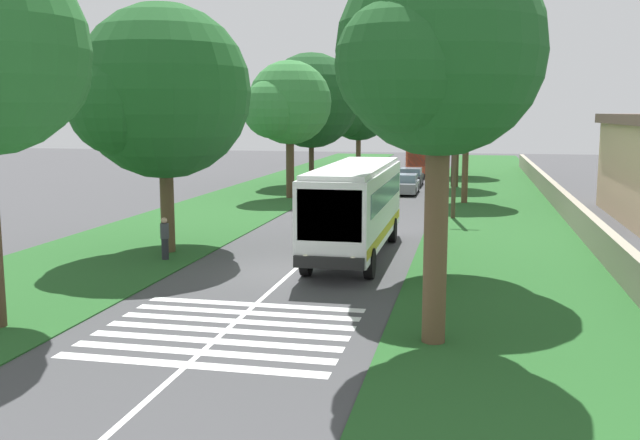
% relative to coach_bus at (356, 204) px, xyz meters
% --- Properties ---
extents(ground, '(160.00, 160.00, 0.00)m').
position_rel_coach_bus_xyz_m(ground, '(-3.52, 1.80, -2.15)').
color(ground, '#424244').
extents(grass_verge_left, '(120.00, 8.00, 0.04)m').
position_rel_coach_bus_xyz_m(grass_verge_left, '(11.48, 10.00, -2.13)').
color(grass_verge_left, '#235623').
rests_on(grass_verge_left, ground).
extents(grass_verge_right, '(120.00, 8.00, 0.04)m').
position_rel_coach_bus_xyz_m(grass_verge_right, '(11.48, -6.40, -2.13)').
color(grass_verge_right, '#235623').
rests_on(grass_verge_right, ground).
extents(centre_line, '(110.00, 0.16, 0.01)m').
position_rel_coach_bus_xyz_m(centre_line, '(11.48, 1.80, -2.14)').
color(centre_line, silver).
rests_on(centre_line, ground).
extents(coach_bus, '(11.16, 2.62, 3.73)m').
position_rel_coach_bus_xyz_m(coach_bus, '(0.00, 0.00, 0.00)').
color(coach_bus, white).
rests_on(coach_bus, ground).
extents(zebra_crossing, '(5.85, 6.80, 0.01)m').
position_rel_coach_bus_xyz_m(zebra_crossing, '(-10.80, 1.80, -2.14)').
color(zebra_crossing, silver).
rests_on(zebra_crossing, ground).
extents(trailing_car_0, '(4.30, 1.78, 1.43)m').
position_rel_coach_bus_xyz_m(trailing_car_0, '(16.92, 3.43, -1.48)').
color(trailing_car_0, gold).
rests_on(trailing_car_0, ground).
extents(trailing_car_1, '(4.30, 1.78, 1.43)m').
position_rel_coach_bus_xyz_m(trailing_car_1, '(23.03, 0.06, -1.48)').
color(trailing_car_1, gray).
rests_on(trailing_car_1, ground).
extents(trailing_car_2, '(4.30, 1.78, 1.43)m').
position_rel_coach_bus_xyz_m(trailing_car_2, '(28.79, 0.13, -1.48)').
color(trailing_car_2, black).
rests_on(trailing_car_2, ground).
extents(trailing_minibus_0, '(6.00, 2.14, 2.53)m').
position_rel_coach_bus_xyz_m(trailing_minibus_0, '(38.10, 0.09, -0.60)').
color(trailing_minibus_0, '#CC4C33').
rests_on(trailing_minibus_0, ground).
extents(roadside_tree_left_0, '(9.00, 7.53, 10.47)m').
position_rel_coach_bus_xyz_m(roadside_tree_left_0, '(27.72, 8.23, 4.40)').
color(roadside_tree_left_0, '#4C3826').
rests_on(roadside_tree_left_0, grass_verge_left).
extents(roadside_tree_left_1, '(8.85, 7.50, 10.11)m').
position_rel_coach_bus_xyz_m(roadside_tree_left_1, '(49.32, 7.89, 4.09)').
color(roadside_tree_left_1, brown).
rests_on(roadside_tree_left_1, grass_verge_left).
extents(roadside_tree_left_2, '(6.67, 5.63, 9.25)m').
position_rel_coach_bus_xyz_m(roadside_tree_left_2, '(18.72, 7.72, 4.17)').
color(roadside_tree_left_2, '#4C3826').
rests_on(roadside_tree_left_2, grass_verge_left).
extents(roadside_tree_left_4, '(8.52, 7.11, 10.19)m').
position_rel_coach_bus_xyz_m(roadside_tree_left_4, '(-0.57, 7.91, 4.32)').
color(roadside_tree_left_4, brown).
rests_on(roadside_tree_left_4, grass_verge_left).
extents(roadside_tree_right_0, '(6.48, 5.28, 8.99)m').
position_rel_coach_bus_xyz_m(roadside_tree_right_0, '(18.39, -3.99, 4.13)').
color(roadside_tree_right_0, brown).
rests_on(roadside_tree_right_0, grass_verge_right).
extents(roadside_tree_right_1, '(6.21, 5.06, 8.19)m').
position_rel_coach_bus_xyz_m(roadside_tree_right_1, '(38.13, -3.85, 3.40)').
color(roadside_tree_right_1, '#3D2D1E').
rests_on(roadside_tree_right_1, grass_verge_right).
extents(roadside_tree_right_2, '(5.92, 4.81, 10.15)m').
position_rel_coach_bus_xyz_m(roadside_tree_right_2, '(28.52, -3.15, 5.44)').
color(roadside_tree_right_2, '#3D2D1E').
rests_on(roadside_tree_right_2, grass_verge_right).
extents(roadside_tree_right_3, '(6.03, 5.07, 9.79)m').
position_rel_coach_bus_xyz_m(roadside_tree_right_3, '(-10.59, -3.62, 4.97)').
color(roadside_tree_right_3, brown).
rests_on(roadside_tree_right_3, grass_verge_right).
extents(roadside_tree_right_4, '(7.98, 6.68, 11.56)m').
position_rel_coach_bus_xyz_m(roadside_tree_right_4, '(-2.97, -3.48, 5.92)').
color(roadside_tree_right_4, '#4C3826').
rests_on(roadside_tree_right_4, grass_verge_right).
extents(utility_pole, '(0.24, 1.40, 7.80)m').
position_rel_coach_bus_xyz_m(utility_pole, '(11.36, -3.64, 1.93)').
color(utility_pole, '#473828').
rests_on(utility_pole, grass_verge_right).
extents(roadside_wall, '(70.00, 0.40, 1.30)m').
position_rel_coach_bus_xyz_m(roadside_wall, '(16.48, -9.80, -1.45)').
color(roadside_wall, '#9E937F').
rests_on(roadside_wall, grass_verge_right).
extents(pedestrian, '(0.34, 0.34, 1.69)m').
position_rel_coach_bus_xyz_m(pedestrian, '(-2.46, 7.25, -1.24)').
color(pedestrian, '#26262D').
rests_on(pedestrian, grass_verge_left).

